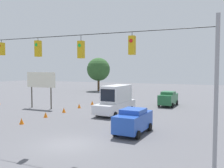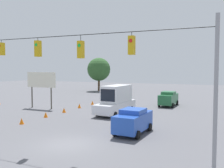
{
  "view_description": "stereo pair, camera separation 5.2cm",
  "coord_description": "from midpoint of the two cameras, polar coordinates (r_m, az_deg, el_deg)",
  "views": [
    {
      "loc": [
        -9.25,
        13.92,
        5.08
      ],
      "look_at": [
        -0.39,
        -6.42,
        3.72
      ],
      "focal_mm": 40.0,
      "sensor_mm": 36.0,
      "label": 1
    },
    {
      "loc": [
        -9.3,
        13.9,
        5.08
      ],
      "look_at": [
        -0.39,
        -6.42,
        3.72
      ],
      "focal_mm": 40.0,
      "sensor_mm": 36.0,
      "label": 2
    }
  ],
  "objects": [
    {
      "name": "tree_horizon_left",
      "position": [
        56.9,
        -3.14,
        3.35
      ],
      "size": [
        5.25,
        5.25,
        7.57
      ],
      "color": "#4C3823",
      "rests_on": "ground_plane"
    },
    {
      "name": "sedan_blue_crossing_near",
      "position": [
        19.79,
        4.81,
        -8.35
      ],
      "size": [
        2.22,
        4.26,
        1.96
      ],
      "color": "#234CB2",
      "rests_on": "ground_plane"
    },
    {
      "name": "sedan_green_oncoming_deep",
      "position": [
        34.96,
        12.68,
        -3.24
      ],
      "size": [
        2.17,
        4.52,
        1.97
      ],
      "color": "#236038",
      "rests_on": "ground_plane"
    },
    {
      "name": "traffic_cone_nearest",
      "position": [
        24.53,
        -20.03,
        -7.98
      ],
      "size": [
        0.43,
        0.43,
        0.57
      ],
      "primitive_type": "cone",
      "color": "orange",
      "rests_on": "ground_plane"
    },
    {
      "name": "traffic_cone_fifth",
      "position": [
        35.37,
        -4.58,
        -4.29
      ],
      "size": [
        0.43,
        0.43,
        0.57
      ],
      "primitive_type": "cone",
      "color": "orange",
      "rests_on": "ground_plane"
    },
    {
      "name": "overhead_signal_span",
      "position": [
        15.87,
        -11.89,
        3.06
      ],
      "size": [
        18.37,
        0.38,
        7.71
      ],
      "color": "#939399",
      "rests_on": "ground_plane"
    },
    {
      "name": "traffic_cone_second",
      "position": [
        27.1,
        -14.99,
        -6.8
      ],
      "size": [
        0.43,
        0.43,
        0.57
      ],
      "primitive_type": "cone",
      "color": "orange",
      "rests_on": "ground_plane"
    },
    {
      "name": "traffic_cone_fourth",
      "position": [
        32.59,
        -7.56,
        -4.98
      ],
      "size": [
        0.43,
        0.43,
        0.57
      ],
      "primitive_type": "cone",
      "color": "orange",
      "rests_on": "ground_plane"
    },
    {
      "name": "ground_plane",
      "position": [
        17.48,
        -9.98,
        -13.45
      ],
      "size": [
        140.0,
        140.0,
        0.0
      ],
      "primitive_type": "plane",
      "color": "#56565B"
    },
    {
      "name": "roadside_billboard",
      "position": [
        33.24,
        -15.97,
        0.47
      ],
      "size": [
        4.4,
        0.16,
        4.65
      ],
      "color": "#4C473D",
      "rests_on": "ground_plane"
    },
    {
      "name": "traffic_cone_third",
      "position": [
        29.59,
        -10.99,
        -5.88
      ],
      "size": [
        0.43,
        0.43,
        0.57
      ],
      "primitive_type": "cone",
      "color": "orange",
      "rests_on": "ground_plane"
    },
    {
      "name": "box_truck_white_withflow_mid",
      "position": [
        28.34,
        0.85,
        -3.63
      ],
      "size": [
        2.7,
        6.82,
        3.19
      ],
      "color": "silver",
      "rests_on": "ground_plane"
    }
  ]
}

